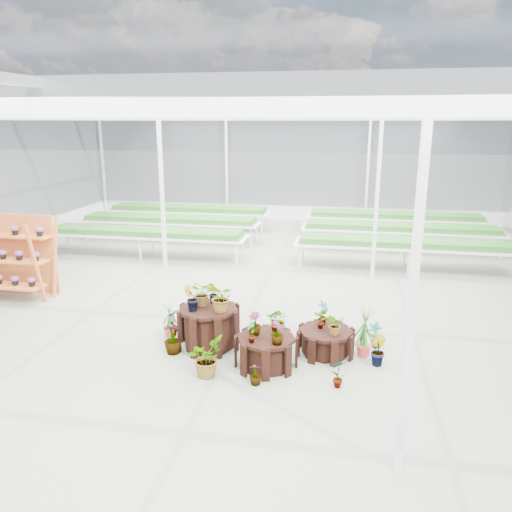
% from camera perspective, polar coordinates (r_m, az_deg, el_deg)
% --- Properties ---
extents(ground_plane, '(24.00, 24.00, 0.00)m').
position_cam_1_polar(ground_plane, '(10.62, -2.56, -8.02)').
color(ground_plane, gray).
rests_on(ground_plane, ground).
extents(greenhouse_shell, '(18.00, 24.00, 4.50)m').
position_cam_1_polar(greenhouse_shell, '(9.95, -2.71, 3.98)').
color(greenhouse_shell, white).
rests_on(greenhouse_shell, ground).
extents(steel_frame, '(18.00, 24.00, 4.50)m').
position_cam_1_polar(steel_frame, '(9.95, -2.71, 3.98)').
color(steel_frame, silver).
rests_on(steel_frame, ground).
extents(nursery_benches, '(16.00, 7.00, 0.84)m').
position_cam_1_polar(nursery_benches, '(17.27, 2.80, 2.59)').
color(nursery_benches, silver).
rests_on(nursery_benches, ground).
extents(plinth_tall, '(1.38, 1.38, 0.79)m').
position_cam_1_polar(plinth_tall, '(9.61, -5.39, -8.09)').
color(plinth_tall, black).
rests_on(plinth_tall, ground).
extents(plinth_mid, '(1.22, 1.22, 0.56)m').
position_cam_1_polar(plinth_mid, '(8.89, 1.16, -10.86)').
color(plinth_mid, black).
rests_on(plinth_mid, ground).
extents(plinth_low, '(1.38, 1.38, 0.47)m').
position_cam_1_polar(plinth_low, '(9.45, 7.94, -9.67)').
color(plinth_low, black).
rests_on(plinth_low, ground).
extents(shelf_rack, '(1.89, 1.02, 1.98)m').
position_cam_1_polar(shelf_rack, '(13.38, -26.03, -0.18)').
color(shelf_rack, '#BA5826').
rests_on(shelf_rack, ground).
extents(nursery_plants, '(4.39, 2.52, 1.35)m').
position_cam_1_polar(nursery_plants, '(9.40, -0.21, -7.84)').
color(nursery_plants, '#296020').
rests_on(nursery_plants, ground).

